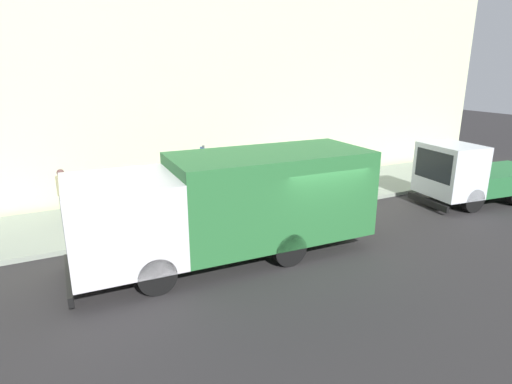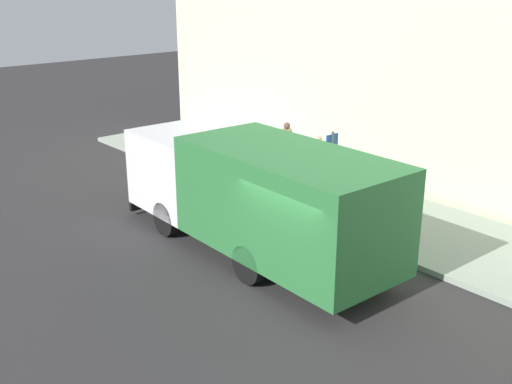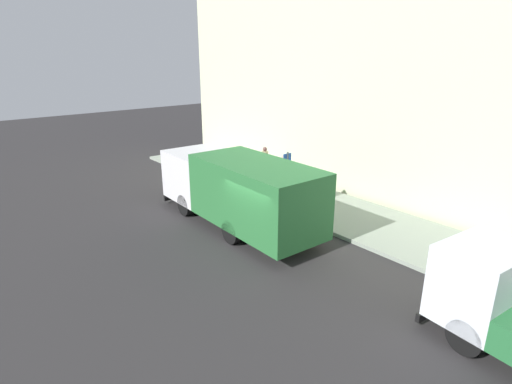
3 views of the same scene
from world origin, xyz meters
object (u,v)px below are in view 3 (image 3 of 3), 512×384
(pedestrian_standing, at_px, (283,169))
(pedestrian_third, at_px, (313,184))
(pedestrian_walking, at_px, (265,162))
(large_utility_truck, at_px, (237,188))
(street_sign_post, at_px, (287,176))
(traffic_cone_orange, at_px, (255,184))

(pedestrian_standing, distance_m, pedestrian_third, 2.76)
(pedestrian_standing, bearing_deg, pedestrian_walking, 146.01)
(large_utility_truck, distance_m, street_sign_post, 2.57)
(street_sign_post, bearing_deg, pedestrian_third, -2.00)
(large_utility_truck, xyz_separation_m, pedestrian_standing, (4.85, 2.44, -0.61))
(pedestrian_third, height_order, street_sign_post, street_sign_post)
(pedestrian_walking, bearing_deg, pedestrian_third, -50.11)
(traffic_cone_orange, xyz_separation_m, street_sign_post, (-0.60, -2.92, 1.21))
(pedestrian_third, height_order, traffic_cone_orange, pedestrian_third)
(large_utility_truck, relative_size, street_sign_post, 3.21)
(pedestrian_standing, height_order, street_sign_post, street_sign_post)
(pedestrian_third, bearing_deg, pedestrian_walking, -164.28)
(pedestrian_walking, xyz_separation_m, pedestrian_third, (-0.67, -4.22, -0.08))
(large_utility_truck, relative_size, pedestrian_standing, 5.13)
(pedestrian_standing, relative_size, street_sign_post, 0.63)
(pedestrian_walking, relative_size, pedestrian_standing, 1.09)
(large_utility_truck, bearing_deg, pedestrian_third, -1.53)
(pedestrian_walking, xyz_separation_m, street_sign_post, (-2.33, -4.16, 0.59))
(pedestrian_walking, height_order, traffic_cone_orange, pedestrian_walking)
(street_sign_post, bearing_deg, traffic_cone_orange, 78.40)
(pedestrian_walking, bearing_deg, pedestrian_standing, -42.67)
(large_utility_truck, distance_m, pedestrian_standing, 5.47)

